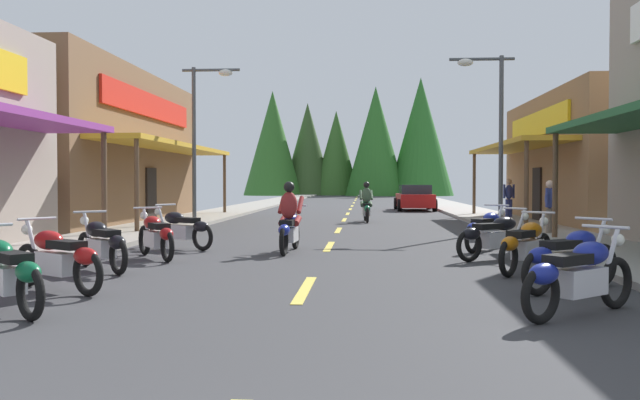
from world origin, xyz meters
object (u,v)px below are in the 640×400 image
object	(u,v)px
motorcycle_parked_left_1	(58,257)
motorcycle_parked_left_2	(102,243)
motorcycle_parked_right_3	(496,236)
pedestrian_browsing	(509,196)
pedestrian_by_shop	(550,204)
streetlamp_right	(491,115)
motorcycle_parked_left_3	(156,235)
motorcycle_parked_left_0	(5,272)
motorcycle_parked_right_2	(526,244)
motorcycle_parked_right_1	(571,257)
motorcycle_parked_right_0	(579,274)
motorcycle_parked_left_4	(181,228)
parked_car_curbside	(415,198)
motorcycle_parked_right_4	(487,229)
rider_cruising_trailing	(366,205)
streetlamp_left	(203,122)
rider_cruising_lead	(290,223)

from	to	relation	value
motorcycle_parked_left_1	motorcycle_parked_left_2	size ratio (longest dim) A/B	1.15
motorcycle_parked_right_3	pedestrian_browsing	world-z (taller)	pedestrian_browsing
pedestrian_by_shop	streetlamp_right	bearing A→B (deg)	-29.24
motorcycle_parked_left_3	motorcycle_parked_left_0	bearing A→B (deg)	144.08
motorcycle_parked_right_2	motorcycle_parked_left_2	world-z (taller)	same
pedestrian_browsing	motorcycle_parked_right_3	bearing A→B (deg)	-41.21
pedestrian_browsing	motorcycle_parked_left_3	bearing A→B (deg)	-63.27
motorcycle_parked_right_3	motorcycle_parked_left_3	bearing A→B (deg)	148.02
motorcycle_parked_left_2	pedestrian_by_shop	distance (m)	12.52
motorcycle_parked_right_1	motorcycle_parked_left_1	distance (m)	7.31
motorcycle_parked_right_0	motorcycle_parked_left_4	size ratio (longest dim) A/B	0.92
streetlamp_right	motorcycle_parked_left_4	size ratio (longest dim) A/B	2.99
motorcycle_parked_right_1	motorcycle_parked_left_3	bearing A→B (deg)	116.47
motorcycle_parked_right_2	motorcycle_parked_left_0	size ratio (longest dim) A/B	1.05
pedestrian_browsing	motorcycle_parked_left_4	bearing A→B (deg)	-67.39
motorcycle_parked_right_2	motorcycle_parked_left_1	bearing A→B (deg)	144.44
motorcycle_parked_left_0	parked_car_curbside	world-z (taller)	parked_car_curbside
pedestrian_by_shop	motorcycle_parked_right_4	bearing A→B (deg)	89.78
motorcycle_parked_right_4	pedestrian_by_shop	distance (m)	4.61
motorcycle_parked_right_0	pedestrian_browsing	world-z (taller)	pedestrian_browsing
motorcycle_parked_right_2	parked_car_curbside	distance (m)	24.81
motorcycle_parked_left_4	pedestrian_by_shop	xyz separation A→B (m)	(9.47, 3.97, 0.44)
motorcycle_parked_right_1	rider_cruising_trailing	world-z (taller)	rider_cruising_trailing
parked_car_curbside	motorcycle_parked_left_4	bearing A→B (deg)	160.76
motorcycle_parked_right_0	parked_car_curbside	world-z (taller)	parked_car_curbside
motorcycle_parked_right_4	motorcycle_parked_right_2	bearing A→B (deg)	-144.72
motorcycle_parked_left_2	pedestrian_browsing	bearing A→B (deg)	-76.85
parked_car_curbside	motorcycle_parked_left_0	bearing A→B (deg)	165.26
motorcycle_parked_left_1	motorcycle_parked_left_2	xyz separation A→B (m)	(-0.25, 2.16, 0.00)
motorcycle_parked_left_4	streetlamp_left	bearing A→B (deg)	-47.13
motorcycle_parked_right_2	parked_car_curbside	size ratio (longest dim) A/B	0.41
pedestrian_browsing	streetlamp_left	bearing A→B (deg)	-96.30
streetlamp_left	motorcycle_parked_left_2	distance (m)	12.09
motorcycle_parked_left_0	pedestrian_by_shop	distance (m)	14.87
motorcycle_parked_right_4	motorcycle_parked_left_3	size ratio (longest dim) A/B	1.00
motorcycle_parked_right_1	rider_cruising_lead	bearing A→B (deg)	96.01
streetlamp_right	motorcycle_parked_right_1	bearing A→B (deg)	-95.06
motorcycle_parked_right_0	motorcycle_parked_left_2	world-z (taller)	same
motorcycle_parked_right_4	streetlamp_left	bearing A→B (deg)	82.72
rider_cruising_lead	motorcycle_parked_left_3	bearing A→B (deg)	120.74
motorcycle_parked_left_2	motorcycle_parked_right_1	bearing A→B (deg)	-146.25
motorcycle_parked_left_4	motorcycle_parked_left_1	bearing A→B (deg)	121.77
motorcycle_parked_left_1	parked_car_curbside	distance (m)	28.13
pedestrian_by_shop	motorcycle_parked_left_2	bearing A→B (deg)	70.47
motorcycle_parked_right_0	motorcycle_parked_right_3	xyz separation A→B (m)	(0.13, 5.55, 0.00)
motorcycle_parked_right_0	parked_car_curbside	xyz separation A→B (m)	(0.21, 28.50, 0.20)
streetlamp_left	motorcycle_parked_right_4	distance (m)	11.87
streetlamp_right	motorcycle_parked_right_1	distance (m)	12.13
streetlamp_right	motorcycle_parked_left_2	distance (m)	13.57
streetlamp_left	motorcycle_parked_right_0	size ratio (longest dim) A/B	3.26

